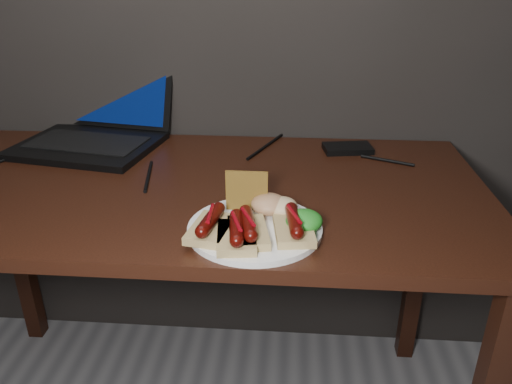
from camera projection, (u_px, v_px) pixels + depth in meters
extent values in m
cube|color=black|center=(187.00, 189.00, 1.18)|extent=(1.40, 0.70, 0.03)
cube|color=black|center=(19.00, 247.00, 1.66)|extent=(0.05, 0.05, 0.72)
cube|color=black|center=(417.00, 264.00, 1.57)|extent=(0.05, 0.05, 0.72)
cube|color=black|center=(88.00, 146.00, 1.38)|extent=(0.41, 0.34, 0.02)
cube|color=black|center=(87.00, 142.00, 1.38)|extent=(0.33, 0.21, 0.00)
cube|color=black|center=(115.00, 87.00, 1.49)|extent=(0.38, 0.15, 0.23)
cube|color=navy|center=(115.00, 87.00, 1.49)|extent=(0.34, 0.13, 0.20)
cube|color=black|center=(348.00, 148.00, 1.37)|extent=(0.14, 0.10, 0.02)
cylinder|color=black|center=(148.00, 176.00, 1.20)|extent=(0.04, 0.18, 0.01)
cylinder|color=black|center=(265.00, 146.00, 1.39)|extent=(0.09, 0.21, 0.01)
cylinder|color=black|center=(387.00, 160.00, 1.30)|extent=(0.13, 0.06, 0.01)
cylinder|color=black|center=(12.00, 157.00, 1.32)|extent=(0.10, 0.18, 0.01)
cylinder|color=white|center=(255.00, 228.00, 0.96)|extent=(0.33, 0.33, 0.01)
cube|color=tan|center=(211.00, 229.00, 0.93)|extent=(0.09, 0.13, 0.02)
cylinder|color=#490904|center=(211.00, 220.00, 0.92)|extent=(0.04, 0.10, 0.02)
sphere|color=#490904|center=(202.00, 232.00, 0.88)|extent=(0.02, 0.02, 0.02)
sphere|color=#490904|center=(219.00, 208.00, 0.97)|extent=(0.02, 0.02, 0.02)
cylinder|color=#6D050C|center=(210.00, 214.00, 0.92)|extent=(0.01, 0.07, 0.01)
cube|color=tan|center=(248.00, 233.00, 0.92)|extent=(0.09, 0.13, 0.02)
cylinder|color=#490904|center=(248.00, 223.00, 0.91)|extent=(0.04, 0.10, 0.02)
sphere|color=#490904|center=(251.00, 236.00, 0.87)|extent=(0.03, 0.02, 0.02)
sphere|color=#490904|center=(246.00, 211.00, 0.96)|extent=(0.03, 0.02, 0.02)
cylinder|color=#6D050C|center=(248.00, 217.00, 0.91)|extent=(0.03, 0.07, 0.01)
cube|color=tan|center=(294.00, 230.00, 0.93)|extent=(0.08, 0.12, 0.02)
cylinder|color=#490904|center=(294.00, 220.00, 0.92)|extent=(0.04, 0.10, 0.02)
sphere|color=#490904|center=(297.00, 233.00, 0.88)|extent=(0.03, 0.02, 0.02)
sphere|color=#490904|center=(291.00, 209.00, 0.97)|extent=(0.02, 0.02, 0.02)
cylinder|color=#6D050C|center=(294.00, 214.00, 0.92)|extent=(0.03, 0.07, 0.01)
cube|color=tan|center=(237.00, 237.00, 0.91)|extent=(0.08, 0.12, 0.02)
cylinder|color=#490904|center=(236.00, 227.00, 0.90)|extent=(0.04, 0.10, 0.02)
sphere|color=#490904|center=(237.00, 241.00, 0.85)|extent=(0.03, 0.02, 0.02)
sphere|color=#490904|center=(236.00, 215.00, 0.94)|extent=(0.03, 0.02, 0.02)
cylinder|color=#6D050C|center=(236.00, 221.00, 0.89)|extent=(0.03, 0.07, 0.01)
cube|color=olive|center=(247.00, 191.00, 1.01)|extent=(0.09, 0.01, 0.08)
ellipsoid|color=#195E12|center=(304.00, 221.00, 0.94)|extent=(0.07, 0.07, 0.04)
ellipsoid|color=#9D2D0F|center=(269.00, 204.00, 1.00)|extent=(0.07, 0.07, 0.04)
ellipsoid|color=beige|center=(282.00, 207.00, 1.00)|extent=(0.06, 0.06, 0.04)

